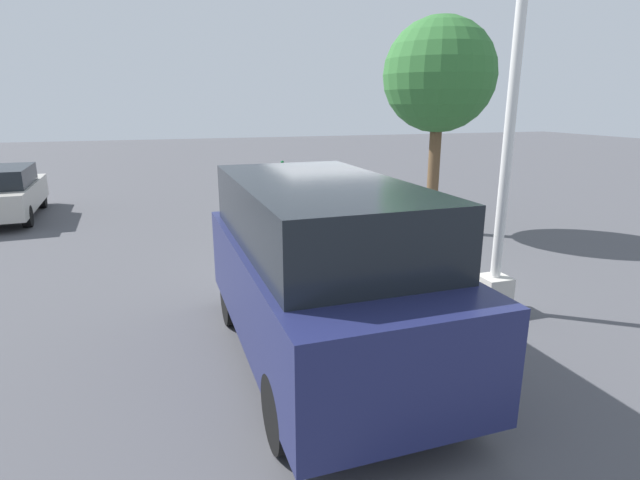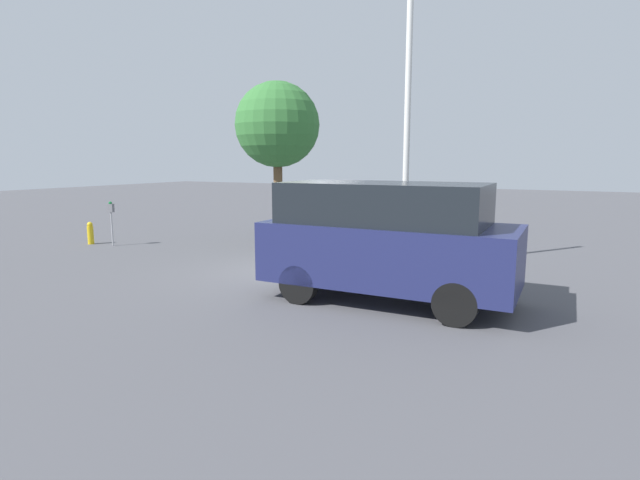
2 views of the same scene
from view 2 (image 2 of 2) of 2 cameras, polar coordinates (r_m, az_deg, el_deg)
ground_plane at (r=12.10m, az=-2.65°, el=-3.79°), size 80.00×80.00×0.00m
parking_meter_near at (r=12.03m, az=0.23°, el=1.62°), size 0.22×0.15×1.54m
parking_meter_far at (r=17.10m, az=-22.78°, el=2.84°), size 0.22×0.15×1.42m
lamp_post at (r=12.59m, az=9.77°, el=6.89°), size 0.44×0.44×6.79m
parked_van at (r=9.57m, az=7.67°, el=0.21°), size 4.76×2.10×2.28m
street_tree at (r=16.14m, az=-4.91°, el=12.90°), size 2.67×2.67×5.14m
fire_hydrant at (r=17.83m, az=-24.76°, el=0.73°), size 0.19×0.19×0.73m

